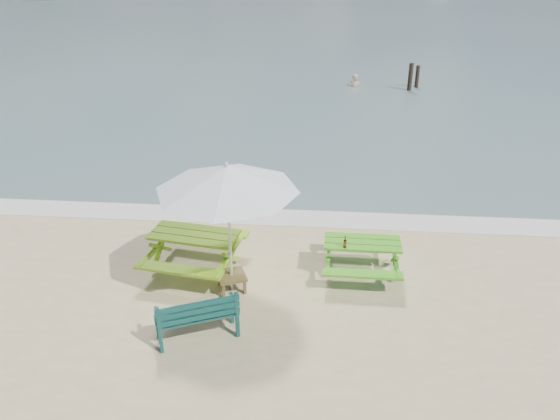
# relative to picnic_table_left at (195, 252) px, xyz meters

# --- Properties ---
(foam_strip) EXTENTS (22.00, 0.90, 0.01)m
(foam_strip) POSITION_rel_picnic_table_left_xyz_m (1.11, 2.48, -0.40)
(foam_strip) COLOR silver
(foam_strip) RESTS_ON ground
(picnic_table_left) EXTENTS (2.04, 2.21, 0.84)m
(picnic_table_left) POSITION_rel_picnic_table_left_xyz_m (0.00, 0.00, 0.00)
(picnic_table_left) COLOR #7BB21B
(picnic_table_left) RESTS_ON ground
(picnic_table_right) EXTENTS (1.54, 1.71, 0.73)m
(picnic_table_right) POSITION_rel_picnic_table_left_xyz_m (3.39, 0.16, -0.05)
(picnic_table_right) COLOR #409E17
(picnic_table_right) RESTS_ON ground
(park_bench) EXTENTS (1.46, 0.97, 0.86)m
(park_bench) POSITION_rel_picnic_table_left_xyz_m (0.52, -2.12, -0.14)
(park_bench) COLOR #0E3B37
(park_bench) RESTS_ON ground
(side_table) EXTENTS (0.68, 0.68, 0.34)m
(side_table) POSITION_rel_picnic_table_left_xyz_m (0.86, -0.67, -0.23)
(side_table) COLOR brown
(side_table) RESTS_ON ground
(patio_umbrella) EXTENTS (3.40, 3.40, 2.59)m
(patio_umbrella) POSITION_rel_picnic_table_left_xyz_m (0.86, -0.67, 1.95)
(patio_umbrella) COLOR silver
(patio_umbrella) RESTS_ON ground
(beer_bottle) EXTENTS (0.06, 0.06, 0.25)m
(beer_bottle) POSITION_rel_picnic_table_left_xyz_m (3.03, -0.09, 0.41)
(beer_bottle) COLOR brown
(beer_bottle) RESTS_ON picnic_table_right
(swimmer) EXTENTS (0.68, 0.49, 1.73)m
(swimmer) POSITION_rel_picnic_table_left_xyz_m (3.84, 16.37, -0.69)
(swimmer) COLOR tan
(swimmer) RESTS_ON ground
(mooring_pilings) EXTENTS (0.59, 0.79, 1.43)m
(mooring_pilings) POSITION_rel_picnic_table_left_xyz_m (6.46, 15.98, 0.07)
(mooring_pilings) COLOR black
(mooring_pilings) RESTS_ON ground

